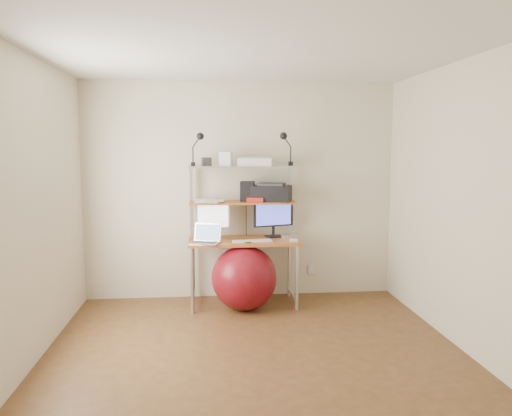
{
  "coord_description": "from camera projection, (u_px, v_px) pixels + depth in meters",
  "views": [
    {
      "loc": [
        -0.4,
        -3.98,
        1.74
      ],
      "look_at": [
        0.11,
        1.15,
        1.13
      ],
      "focal_mm": 35.0,
      "sensor_mm": 36.0,
      "label": 1
    }
  ],
  "objects": [
    {
      "name": "mac_mini",
      "position": [
        290.0,
        236.0,
        5.65
      ],
      "size": [
        0.22,
        0.22,
        0.04
      ],
      "primitive_type": "cube",
      "rotation": [
        0.0,
        0.0,
        -0.18
      ],
      "color": "#B6B6BB",
      "rests_on": "desktop"
    },
    {
      "name": "exercise_ball",
      "position": [
        244.0,
        278.0,
        5.39
      ],
      "size": [
        0.7,
        0.7,
        0.7
      ],
      "primitive_type": "sphere",
      "color": "maroon",
      "rests_on": "floor"
    },
    {
      "name": "room",
      "position": [
        256.0,
        210.0,
        4.03
      ],
      "size": [
        3.6,
        3.6,
        3.6
      ],
      "color": "brown",
      "rests_on": "ground"
    },
    {
      "name": "keyboard",
      "position": [
        252.0,
        241.0,
        5.4
      ],
      "size": [
        0.44,
        0.17,
        0.01
      ],
      "primitive_type": "cube",
      "rotation": [
        0.0,
        0.0,
        0.11
      ],
      "color": "silver",
      "rests_on": "desktop"
    },
    {
      "name": "phone",
      "position": [
        248.0,
        241.0,
        5.38
      ],
      "size": [
        0.07,
        0.12,
        0.01
      ],
      "primitive_type": "cube",
      "rotation": [
        0.0,
        0.0,
        0.02
      ],
      "color": "black",
      "rests_on": "desktop"
    },
    {
      "name": "wall_outlet",
      "position": [
        312.0,
        269.0,
        5.99
      ],
      "size": [
        0.08,
        0.01,
        0.12
      ],
      "primitive_type": "cube",
      "color": "silver",
      "rests_on": "room"
    },
    {
      "name": "printer",
      "position": [
        272.0,
        193.0,
        5.63
      ],
      "size": [
        0.5,
        0.41,
        0.2
      ],
      "rotation": [
        0.0,
        0.0,
        -0.32
      ],
      "color": "black",
      "rests_on": "mid_shelf"
    },
    {
      "name": "clip_lamp_left",
      "position": [
        199.0,
        142.0,
        5.38
      ],
      "size": [
        0.14,
        0.08,
        0.36
      ],
      "color": "black",
      "rests_on": "top_shelf"
    },
    {
      "name": "nas_cube",
      "position": [
        248.0,
        191.0,
        5.61
      ],
      "size": [
        0.18,
        0.18,
        0.22
      ],
      "primitive_type": "cube",
      "rotation": [
        0.0,
        0.0,
        -0.2
      ],
      "color": "black",
      "rests_on": "mid_shelf"
    },
    {
      "name": "computer_desk",
      "position": [
        243.0,
        219.0,
        5.55
      ],
      "size": [
        1.2,
        0.6,
        1.57
      ],
      "color": "#AE5922",
      "rests_on": "ground"
    },
    {
      "name": "mouse",
      "position": [
        294.0,
        240.0,
        5.42
      ],
      "size": [
        0.09,
        0.06,
        0.02
      ],
      "primitive_type": "cube",
      "rotation": [
        0.0,
        0.0,
        -0.04
      ],
      "color": "silver",
      "rests_on": "desktop"
    },
    {
      "name": "laptop",
      "position": [
        206.0,
        239.0,
        5.32
      ],
      "size": [
        0.36,
        0.32,
        0.26
      ],
      "rotation": [
        0.0,
        0.0,
        -0.35
      ],
      "color": "#B6B6BB",
      "rests_on": "desktop"
    },
    {
      "name": "monitor_black",
      "position": [
        274.0,
        216.0,
        5.66
      ],
      "size": [
        0.47,
        0.19,
        0.48
      ],
      "rotation": [
        0.0,
        0.0,
        0.3
      ],
      "color": "black",
      "rests_on": "desktop"
    },
    {
      "name": "box_grey",
      "position": [
        207.0,
        162.0,
        5.53
      ],
      "size": [
        0.11,
        0.11,
        0.09
      ],
      "primitive_type": "cube",
      "rotation": [
        0.0,
        0.0,
        0.26
      ],
      "color": "#2E2D30",
      "rests_on": "top_shelf"
    },
    {
      "name": "clip_lamp_right",
      "position": [
        285.0,
        141.0,
        5.52
      ],
      "size": [
        0.15,
        0.08,
        0.37
      ],
      "color": "black",
      "rests_on": "top_shelf"
    },
    {
      "name": "monitor_silver",
      "position": [
        213.0,
        219.0,
        5.55
      ],
      "size": [
        0.38,
        0.16,
        0.43
      ],
      "rotation": [
        0.0,
        0.0,
        0.18
      ],
      "color": "#A8A8AD",
      "rests_on": "desktop"
    },
    {
      "name": "paper_stack",
      "position": [
        209.0,
        201.0,
        5.56
      ],
      "size": [
        0.38,
        0.42,
        0.02
      ],
      "color": "white",
      "rests_on": "mid_shelf"
    },
    {
      "name": "scanner",
      "position": [
        255.0,
        161.0,
        5.56
      ],
      "size": [
        0.4,
        0.29,
        0.1
      ],
      "rotation": [
        0.0,
        0.0,
        -0.14
      ],
      "color": "silver",
      "rests_on": "top_shelf"
    },
    {
      "name": "box_white",
      "position": [
        226.0,
        159.0,
        5.51
      ],
      "size": [
        0.16,
        0.14,
        0.15
      ],
      "primitive_type": "cube",
      "rotation": [
        0.0,
        0.0,
        -0.32
      ],
      "color": "silver",
      "rests_on": "top_shelf"
    },
    {
      "name": "red_box",
      "position": [
        255.0,
        200.0,
        5.55
      ],
      "size": [
        0.19,
        0.14,
        0.05
      ],
      "primitive_type": "cube",
      "rotation": [
        0.0,
        0.0,
        -0.1
      ],
      "color": "red",
      "rests_on": "mid_shelf"
    }
  ]
}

